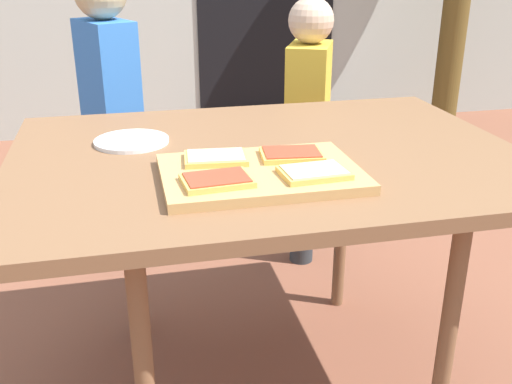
{
  "coord_description": "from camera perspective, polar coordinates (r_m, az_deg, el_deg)",
  "views": [
    {
      "loc": [
        -0.33,
        -1.31,
        1.14
      ],
      "look_at": [
        -0.03,
        0.0,
        0.58
      ],
      "focal_mm": 41.62,
      "sensor_mm": 36.0,
      "label": 1
    }
  ],
  "objects": [
    {
      "name": "pizza_slice_far_right",
      "position": [
        1.32,
        3.45,
        3.64
      ],
      "size": [
        0.15,
        0.11,
        0.01
      ],
      "color": "#E7B751",
      "rests_on": "cutting_board"
    },
    {
      "name": "pizza_slice_near_left",
      "position": [
        1.17,
        -3.77,
        1.15
      ],
      "size": [
        0.14,
        0.11,
        0.01
      ],
      "color": "#E7B751",
      "rests_on": "cutting_board"
    },
    {
      "name": "pizza_slice_far_left",
      "position": [
        1.29,
        -3.89,
        3.3
      ],
      "size": [
        0.14,
        0.11,
        0.01
      ],
      "color": "#E7B751",
      "rests_on": "cutting_board"
    },
    {
      "name": "pizza_slice_near_right",
      "position": [
        1.21,
        5.6,
        1.89
      ],
      "size": [
        0.14,
        0.1,
        0.01
      ],
      "color": "#E7B751",
      "rests_on": "cutting_board"
    },
    {
      "name": "ground_plane",
      "position": [
        1.76,
        0.97,
        -17.68
      ],
      "size": [
        16.0,
        16.0,
        0.0
      ],
      "primitive_type": "plane",
      "color": "brown"
    },
    {
      "name": "plate_white_left",
      "position": [
        1.52,
        -11.87,
        4.82
      ],
      "size": [
        0.19,
        0.19,
        0.01
      ],
      "primitive_type": "cylinder",
      "color": "white",
      "rests_on": "dining_table"
    },
    {
      "name": "child_left",
      "position": [
        2.2,
        -13.82,
        8.59
      ],
      "size": [
        0.23,
        0.28,
        1.09
      ],
      "color": "navy",
      "rests_on": "ground"
    },
    {
      "name": "dining_table",
      "position": [
        1.44,
        1.14,
        1.93
      ],
      "size": [
        1.21,
        0.89,
        0.68
      ],
      "color": "brown",
      "rests_on": "ground"
    },
    {
      "name": "child_right",
      "position": [
        2.21,
        5.0,
        7.22
      ],
      "size": [
        0.23,
        0.28,
        0.98
      ],
      "color": "#2E3337",
      "rests_on": "ground"
    },
    {
      "name": "cutting_board",
      "position": [
        1.25,
        0.44,
        1.78
      ],
      "size": [
        0.41,
        0.29,
        0.02
      ],
      "primitive_type": "cube",
      "color": "tan",
      "rests_on": "dining_table"
    }
  ]
}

